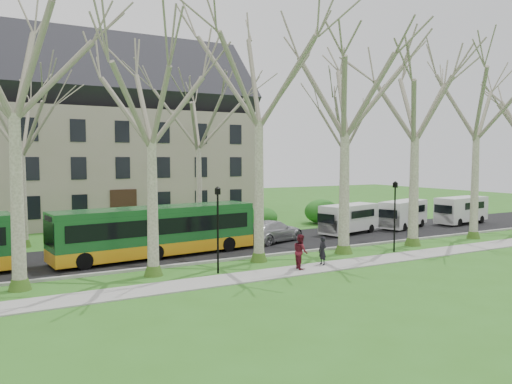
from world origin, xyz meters
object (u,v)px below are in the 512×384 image
van_c (461,210)px  pedestrian_b (301,251)px  van_b (403,214)px  bus_follow (157,231)px  pedestrian_a (323,251)px  van_a (349,219)px  sedan (272,231)px

van_c → pedestrian_b: van_c is taller
van_b → bus_follow: bearing=165.6°
bus_follow → van_b: bus_follow is taller
van_b → van_c: bearing=-23.7°
van_c → pedestrian_a: size_ratio=3.52×
van_b → pedestrian_b: 18.12m
bus_follow → pedestrian_b: 8.80m
van_a → van_c: (12.33, -0.25, 0.06)m
van_b → van_a: bearing=163.6°
van_a → van_b: 5.93m
van_c → pedestrian_a: (-20.79, -7.82, -0.41)m
van_c → bus_follow: bearing=175.2°
van_a → van_c: van_c is taller
sedan → van_c: van_c is taller
pedestrian_a → van_c: bearing=108.2°
van_a → van_b: (5.93, 0.27, 0.01)m
van_a → pedestrian_b: van_a is taller
van_b → pedestrian_b: (-15.96, -8.56, -0.22)m
bus_follow → sedan: bus_follow is taller
van_b → pedestrian_a: van_b is taller
pedestrian_a → van_a: bearing=131.2°
bus_follow → van_c: bearing=-3.8°
sedan → van_a: (7.08, 0.44, 0.36)m
bus_follow → van_c: (27.88, 1.21, -0.34)m
sedan → van_c: (19.41, 0.19, 0.42)m
bus_follow → pedestrian_a: size_ratio=7.91×
bus_follow → sedan: (8.47, 1.03, -0.75)m
van_a → van_c: bearing=-14.5°
sedan → pedestrian_a: 7.75m
bus_follow → van_a: (15.55, 1.47, -0.39)m
sedan → pedestrian_a: bearing=150.3°
van_a → pedestrian_b: size_ratio=2.82×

